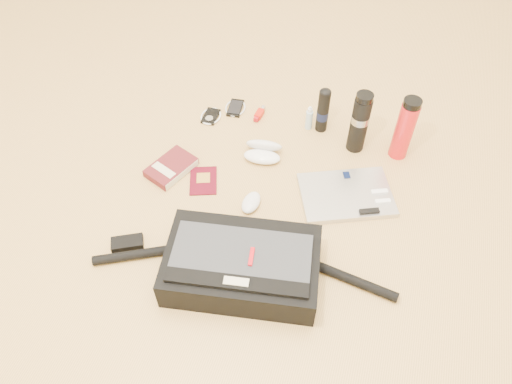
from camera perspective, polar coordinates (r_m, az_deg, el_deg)
ground at (r=1.75m, az=0.89°, el=-2.40°), size 4.00×4.00×0.00m
messenger_bag at (r=1.56m, az=-1.71°, el=-8.34°), size 0.97×0.37×0.13m
laptop at (r=1.82m, az=10.31°, el=-0.34°), size 0.39×0.34×0.03m
book at (r=1.90m, az=-9.65°, el=2.76°), size 0.17×0.21×0.03m
passport at (r=1.86m, az=-6.04°, el=1.31°), size 0.14×0.16×0.01m
mouse at (r=1.76m, az=-0.57°, el=-1.19°), size 0.07×0.11×0.03m
sunglasses_case at (r=1.91m, az=0.81°, el=4.69°), size 0.15×0.13×0.08m
ipod at (r=2.10m, az=-5.18°, el=8.62°), size 0.08×0.10×0.01m
phone at (r=2.13m, az=-2.37°, el=9.59°), size 0.09×0.11×0.01m
inhaler at (r=2.10m, az=0.42°, el=8.95°), size 0.03×0.09×0.02m
spray_bottle at (r=2.03m, az=6.09°, el=8.31°), size 0.04×0.04×0.11m
aerosol_can at (r=2.00m, az=7.67°, el=9.26°), size 0.05×0.05×0.20m
thermos_black at (r=1.92m, az=11.75°, el=7.82°), size 0.09×0.09×0.26m
thermos_red at (r=1.93m, az=16.62°, el=6.94°), size 0.07×0.07×0.27m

